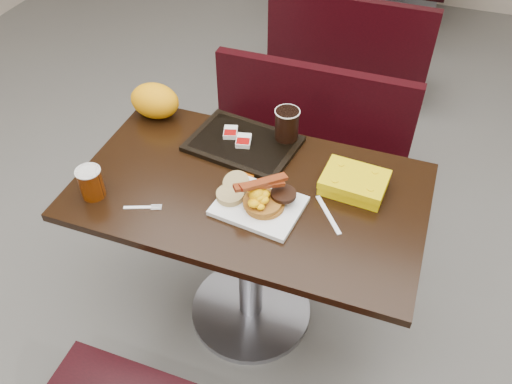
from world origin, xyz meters
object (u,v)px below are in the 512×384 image
(platter, at_px, (259,206))
(hashbrown_sleeve_right, at_px, (244,141))
(tray, at_px, (243,144))
(paper_bag, at_px, (155,101))
(table_near, at_px, (250,257))
(clamshell, at_px, (354,183))
(bench_near_n, at_px, (300,154))
(hashbrown_sleeve_left, at_px, (231,132))
(bench_far_s, at_px, (353,41))
(pancake_stack, at_px, (265,203))
(fork, at_px, (137,207))
(coffee_cup_near, at_px, (91,183))
(knife, at_px, (328,215))
(coffee_cup_far, at_px, (287,124))

(platter, relative_size, hashbrown_sleeve_right, 3.82)
(tray, distance_m, paper_bag, 0.41)
(table_near, distance_m, clamshell, 0.54)
(bench_near_n, bearing_deg, paper_bag, -139.82)
(hashbrown_sleeve_left, bearing_deg, bench_far_s, 67.63)
(bench_near_n, bearing_deg, hashbrown_sleeve_left, -109.69)
(bench_far_s, bearing_deg, platter, -88.23)
(pancake_stack, distance_m, clamshell, 0.32)
(bench_near_n, distance_m, hashbrown_sleeve_right, 0.65)
(fork, height_order, hashbrown_sleeve_right, hashbrown_sleeve_right)
(bench_far_s, relative_size, pancake_stack, 7.53)
(bench_near_n, xyz_separation_m, bench_far_s, (0.00, 1.20, 0.00))
(platter, bearing_deg, fork, -153.23)
(paper_bag, bearing_deg, hashbrown_sleeve_left, -6.54)
(coffee_cup_near, distance_m, knife, 0.79)
(platter, bearing_deg, paper_bag, 154.56)
(bench_far_s, distance_m, paper_bag, 1.76)
(hashbrown_sleeve_left, distance_m, coffee_cup_far, 0.22)
(bench_near_n, distance_m, clamshell, 0.79)
(table_near, relative_size, clamshell, 5.58)
(knife, bearing_deg, platter, -116.18)
(bench_near_n, distance_m, coffee_cup_far, 0.62)
(paper_bag, bearing_deg, clamshell, -10.78)
(table_near, bearing_deg, knife, -6.61)
(bench_far_s, distance_m, pancake_stack, 2.02)
(knife, bearing_deg, bench_near_n, 164.07)
(coffee_cup_near, relative_size, coffee_cup_far, 0.92)
(bench_near_n, relative_size, knife, 5.53)
(table_near, bearing_deg, bench_far_s, 90.00)
(tray, bearing_deg, coffee_cup_near, -124.11)
(bench_far_s, distance_m, knife, 1.99)
(coffee_cup_far, height_order, clamshell, coffee_cup_far)
(table_near, bearing_deg, platter, -51.65)
(tray, distance_m, hashbrown_sleeve_left, 0.07)
(fork, bearing_deg, bench_far_s, 60.28)
(table_near, bearing_deg, tray, 116.10)
(platter, distance_m, hashbrown_sleeve_left, 0.39)
(bench_far_s, bearing_deg, knife, -81.58)
(coffee_cup_near, height_order, tray, coffee_cup_near)
(platter, height_order, fork, platter)
(knife, relative_size, hashbrown_sleeve_right, 2.49)
(platter, bearing_deg, hashbrown_sleeve_left, 132.42)
(table_near, height_order, hashbrown_sleeve_right, hashbrown_sleeve_right)
(bench_far_s, height_order, tray, tray)
(bench_near_n, relative_size, fork, 7.94)
(tray, distance_m, coffee_cup_far, 0.18)
(knife, distance_m, clamshell, 0.16)
(platter, xyz_separation_m, pancake_stack, (0.02, -0.00, 0.02))
(coffee_cup_far, bearing_deg, bench_far_s, 91.42)
(fork, relative_size, hashbrown_sleeve_left, 1.82)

